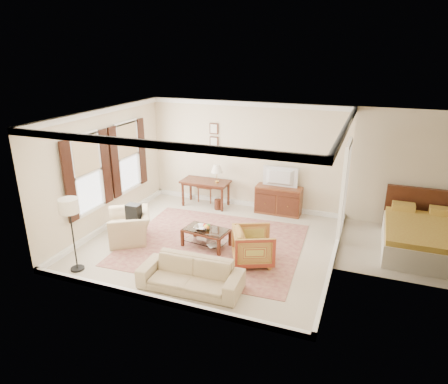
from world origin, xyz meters
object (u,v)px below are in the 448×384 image
Objects in this scene: sideboard at (279,200)px; sofa at (190,271)px; coffee_table at (206,233)px; striped_armchair at (253,245)px; writing_desk at (206,185)px; tv at (280,171)px; club_armchair at (129,221)px.

sideboard reaches higher than sofa.
coffee_table is (-1.05, -2.44, -0.05)m from sideboard.
coffee_table is at bearing -113.30° from sideboard.
sideboard is 2.66m from coffee_table.
coffee_table is at bearing 50.45° from striped_armchair.
striped_armchair is at bearing -15.51° from coffee_table.
sofa is (0.40, -1.65, 0.05)m from coffee_table.
striped_armchair is (2.19, -2.61, -0.20)m from writing_desk.
tv is (0.00, -0.02, 0.81)m from sideboard.
writing_desk is 2.73m from club_armchair.
club_armchair reaches higher than sideboard.
striped_armchair is (1.19, -0.33, 0.09)m from coffee_table.
sideboard reaches higher than coffee_table.
sideboard is at bearing 100.70° from club_armchair.
striped_armchair is 2.97m from club_armchair.
tv is at bearing 78.74° from sofa.
tv is 0.84× the size of club_armchair.
coffee_table is at bearing 66.84° from club_armchair.
writing_desk is 2.07m from sideboard.
coffee_table is at bearing -66.38° from writing_desk.
sideboard is at bearing -21.12° from striped_armchair.
sofa reaches higher than writing_desk.
striped_armchair is 0.43× the size of sofa.
tv is 0.83× the size of coffee_table.
writing_desk is at bearing 4.20° from tv.
coffee_table is 1.01× the size of club_armchair.
tv reaches higher than striped_armchair.
striped_armchair is 0.79× the size of club_armchair.
tv reaches higher than coffee_table.
sideboard reaches higher than writing_desk.
striped_armchair reaches higher than writing_desk.
tv reaches higher than writing_desk.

